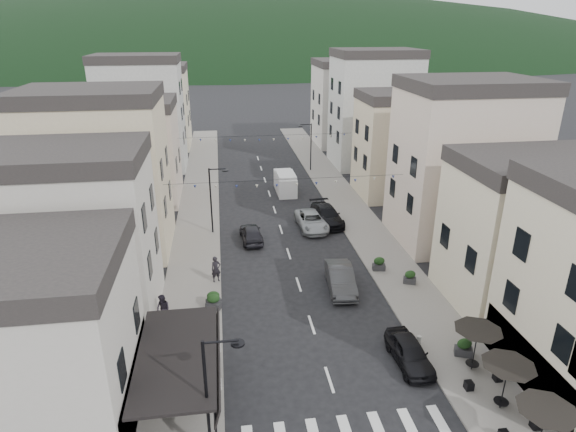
% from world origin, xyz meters
% --- Properties ---
extents(sidewalk_left, '(4.00, 76.00, 0.12)m').
position_xyz_m(sidewalk_left, '(-7.50, 32.00, 0.06)').
color(sidewalk_left, slate).
rests_on(sidewalk_left, ground).
extents(sidewalk_right, '(4.00, 76.00, 0.12)m').
position_xyz_m(sidewalk_right, '(7.50, 32.00, 0.06)').
color(sidewalk_right, slate).
rests_on(sidewalk_right, ground).
extents(hill_backdrop, '(640.00, 360.00, 70.00)m').
position_xyz_m(hill_backdrop, '(0.00, 300.00, 0.00)').
color(hill_backdrop, black).
rests_on(hill_backdrop, ground).
extents(boutique_awning, '(3.77, 7.50, 3.28)m').
position_xyz_m(boutique_awning, '(-7.25, 5.00, 3.11)').
color(boutique_awning, black).
rests_on(boutique_awning, ground).
extents(buildings_row_left, '(10.20, 54.16, 14.00)m').
position_xyz_m(buildings_row_left, '(-14.50, 37.75, 6.12)').
color(buildings_row_left, beige).
rests_on(buildings_row_left, ground).
extents(buildings_row_right, '(10.20, 54.16, 14.50)m').
position_xyz_m(buildings_row_right, '(14.50, 36.59, 6.32)').
color(buildings_row_right, beige).
rests_on(buildings_row_right, ground).
extents(cafe_terrace, '(2.50, 8.10, 2.53)m').
position_xyz_m(cafe_terrace, '(7.70, 2.80, 2.36)').
color(cafe_terrace, black).
rests_on(cafe_terrace, ground).
extents(streetlamp_left_near, '(1.70, 0.56, 6.00)m').
position_xyz_m(streetlamp_left_near, '(-5.82, 2.00, 3.70)').
color(streetlamp_left_near, black).
rests_on(streetlamp_left_near, ground).
extents(streetlamp_left_far, '(1.70, 0.56, 6.00)m').
position_xyz_m(streetlamp_left_far, '(-5.82, 26.00, 3.70)').
color(streetlamp_left_far, black).
rests_on(streetlamp_left_far, ground).
extents(streetlamp_right_far, '(1.70, 0.56, 6.00)m').
position_xyz_m(streetlamp_right_far, '(5.82, 44.00, 3.70)').
color(streetlamp_right_far, black).
rests_on(streetlamp_right_far, ground).
extents(bollards, '(11.66, 10.26, 0.60)m').
position_xyz_m(bollards, '(0.00, 5.50, 0.42)').
color(bollards, gray).
rests_on(bollards, ground).
extents(bunting_near, '(19.00, 0.28, 0.62)m').
position_xyz_m(bunting_near, '(0.00, 22.00, 5.65)').
color(bunting_near, black).
rests_on(bunting_near, ground).
extents(bunting_far, '(19.00, 0.28, 0.62)m').
position_xyz_m(bunting_far, '(0.00, 38.00, 5.65)').
color(bunting_far, black).
rests_on(bunting_far, ground).
extents(parked_car_a, '(1.81, 4.20, 1.41)m').
position_xyz_m(parked_car_a, '(4.60, 6.71, 0.71)').
color(parked_car_a, black).
rests_on(parked_car_a, ground).
extents(parked_car_b, '(2.14, 5.04, 1.62)m').
position_xyz_m(parked_car_b, '(2.80, 15.00, 0.81)').
color(parked_car_b, '#333335').
rests_on(parked_car_b, ground).
extents(parked_car_c, '(2.62, 5.30, 1.45)m').
position_xyz_m(parked_car_c, '(2.80, 25.89, 0.72)').
color(parked_car_c, '#999DA1').
rests_on(parked_car_c, ground).
extents(parked_car_d, '(2.73, 5.59, 1.57)m').
position_xyz_m(parked_car_d, '(4.43, 26.94, 0.78)').
color(parked_car_d, black).
rests_on(parked_car_d, ground).
extents(parked_car_e, '(1.98, 4.35, 1.45)m').
position_xyz_m(parked_car_e, '(-2.81, 23.88, 0.72)').
color(parked_car_e, black).
rests_on(parked_car_e, ground).
extents(delivery_van, '(1.99, 4.91, 2.34)m').
position_xyz_m(delivery_van, '(1.80, 36.17, 1.15)').
color(delivery_van, white).
rests_on(delivery_van, ground).
extents(pedestrian_a, '(0.82, 0.67, 1.93)m').
position_xyz_m(pedestrian_a, '(-5.80, 17.11, 1.08)').
color(pedestrian_a, black).
rests_on(pedestrian_a, sidewalk_left).
extents(pedestrian_b, '(1.19, 1.17, 1.93)m').
position_xyz_m(pedestrian_b, '(-9.02, 12.33, 1.09)').
color(pedestrian_b, black).
rests_on(pedestrian_b, sidewalk_left).
extents(planter_la, '(1.07, 0.84, 1.06)m').
position_xyz_m(planter_la, '(-6.00, 13.51, 0.63)').
color(planter_la, '#2B2B2D').
rests_on(planter_la, sidewalk_left).
extents(planter_lb, '(1.05, 0.77, 1.05)m').
position_xyz_m(planter_lb, '(-6.00, 13.88, 0.63)').
color(planter_lb, '#2B2B2D').
rests_on(planter_lb, sidewalk_left).
extents(planter_ra, '(1.08, 0.83, 1.06)m').
position_xyz_m(planter_ra, '(7.80, 6.78, 0.64)').
color(planter_ra, '#2A292C').
rests_on(planter_ra, sidewalk_right).
extents(planter_rb, '(1.00, 0.78, 0.99)m').
position_xyz_m(planter_rb, '(7.83, 14.88, 0.60)').
color(planter_rb, '#2D2D2F').
rests_on(planter_rb, sidewalk_right).
extents(planter_rc, '(1.00, 0.65, 1.05)m').
position_xyz_m(planter_rc, '(6.28, 17.11, 0.63)').
color(planter_rc, '#2C2C2E').
rests_on(planter_rc, sidewalk_right).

